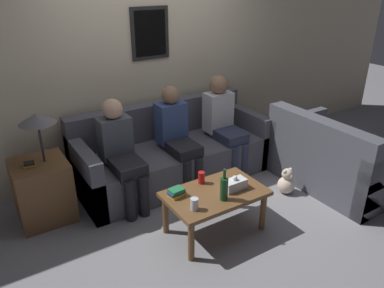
{
  "coord_description": "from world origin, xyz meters",
  "views": [
    {
      "loc": [
        -2.0,
        -3.08,
        2.34
      ],
      "look_at": [
        -0.09,
        -0.06,
        0.71
      ],
      "focal_mm": 35.0,
      "sensor_mm": 36.0,
      "label": 1
    }
  ],
  "objects_px": {
    "person_left": "(121,150)",
    "couch_side": "(334,161)",
    "drinking_glass": "(194,204)",
    "teddy_bear": "(286,182)",
    "coffee_table": "(215,198)",
    "wine_bottle": "(224,188)",
    "person_right": "(223,121)",
    "person_middle": "(177,134)",
    "couch_main": "(172,154)"
  },
  "relations": [
    {
      "from": "couch_main",
      "to": "person_right",
      "type": "distance_m",
      "value": 0.77
    },
    {
      "from": "couch_main",
      "to": "teddy_bear",
      "type": "distance_m",
      "value": 1.41
    },
    {
      "from": "person_left",
      "to": "person_middle",
      "type": "distance_m",
      "value": 0.71
    },
    {
      "from": "person_left",
      "to": "wine_bottle",
      "type": "bearing_deg",
      "value": -64.23
    },
    {
      "from": "person_right",
      "to": "person_left",
      "type": "bearing_deg",
      "value": -178.17
    },
    {
      "from": "coffee_table",
      "to": "teddy_bear",
      "type": "relative_size",
      "value": 3.05
    },
    {
      "from": "drinking_glass",
      "to": "person_left",
      "type": "distance_m",
      "value": 1.13
    },
    {
      "from": "person_middle",
      "to": "couch_side",
      "type": "bearing_deg",
      "value": -33.12
    },
    {
      "from": "coffee_table",
      "to": "drinking_glass",
      "type": "relative_size",
      "value": 8.45
    },
    {
      "from": "couch_side",
      "to": "drinking_glass",
      "type": "xyz_separation_m",
      "value": [
        -2.05,
        -0.12,
        0.19
      ]
    },
    {
      "from": "person_left",
      "to": "person_right",
      "type": "height_order",
      "value": "person_right"
    },
    {
      "from": "wine_bottle",
      "to": "person_middle",
      "type": "bearing_deg",
      "value": 81.33
    },
    {
      "from": "wine_bottle",
      "to": "person_left",
      "type": "distance_m",
      "value": 1.23
    },
    {
      "from": "person_left",
      "to": "drinking_glass",
      "type": "bearing_deg",
      "value": -78.71
    },
    {
      "from": "person_middle",
      "to": "teddy_bear",
      "type": "bearing_deg",
      "value": -42.46
    },
    {
      "from": "person_left",
      "to": "couch_side",
      "type": "bearing_deg",
      "value": -23.35
    },
    {
      "from": "couch_side",
      "to": "wine_bottle",
      "type": "distance_m",
      "value": 1.76
    },
    {
      "from": "wine_bottle",
      "to": "coffee_table",
      "type": "bearing_deg",
      "value": 86.21
    },
    {
      "from": "couch_side",
      "to": "teddy_bear",
      "type": "distance_m",
      "value": 0.65
    },
    {
      "from": "couch_main",
      "to": "person_left",
      "type": "bearing_deg",
      "value": -163.86
    },
    {
      "from": "person_left",
      "to": "person_middle",
      "type": "relative_size",
      "value": 0.98
    },
    {
      "from": "wine_bottle",
      "to": "couch_side",
      "type": "bearing_deg",
      "value": 4.25
    },
    {
      "from": "coffee_table",
      "to": "person_right",
      "type": "xyz_separation_m",
      "value": [
        0.84,
        1.01,
        0.29
      ]
    },
    {
      "from": "coffee_table",
      "to": "teddy_bear",
      "type": "bearing_deg",
      "value": 6.61
    },
    {
      "from": "wine_bottle",
      "to": "person_left",
      "type": "height_order",
      "value": "person_left"
    },
    {
      "from": "person_left",
      "to": "person_right",
      "type": "xyz_separation_m",
      "value": [
        1.39,
        0.04,
        0.03
      ]
    },
    {
      "from": "couch_main",
      "to": "wine_bottle",
      "type": "distance_m",
      "value": 1.36
    },
    {
      "from": "wine_bottle",
      "to": "person_left",
      "type": "bearing_deg",
      "value": 115.77
    },
    {
      "from": "person_left",
      "to": "person_right",
      "type": "bearing_deg",
      "value": 1.83
    },
    {
      "from": "teddy_bear",
      "to": "person_left",
      "type": "bearing_deg",
      "value": 153.36
    },
    {
      "from": "person_middle",
      "to": "person_right",
      "type": "height_order",
      "value": "person_right"
    },
    {
      "from": "person_right",
      "to": "couch_main",
      "type": "bearing_deg",
      "value": 165.6
    },
    {
      "from": "coffee_table",
      "to": "person_left",
      "type": "height_order",
      "value": "person_left"
    },
    {
      "from": "drinking_glass",
      "to": "teddy_bear",
      "type": "distance_m",
      "value": 1.51
    },
    {
      "from": "coffee_table",
      "to": "wine_bottle",
      "type": "xyz_separation_m",
      "value": [
        -0.01,
        -0.15,
        0.18
      ]
    },
    {
      "from": "person_right",
      "to": "couch_side",
      "type": "bearing_deg",
      "value": -49.22
    },
    {
      "from": "wine_bottle",
      "to": "person_right",
      "type": "height_order",
      "value": "person_right"
    },
    {
      "from": "teddy_bear",
      "to": "person_right",
      "type": "bearing_deg",
      "value": 107.43
    },
    {
      "from": "wine_bottle",
      "to": "person_middle",
      "type": "xyz_separation_m",
      "value": [
        0.17,
        1.15,
        0.08
      ]
    },
    {
      "from": "couch_main",
      "to": "person_right",
      "type": "height_order",
      "value": "person_right"
    },
    {
      "from": "coffee_table",
      "to": "person_right",
      "type": "height_order",
      "value": "person_right"
    },
    {
      "from": "couch_main",
      "to": "couch_side",
      "type": "relative_size",
      "value": 1.62
    },
    {
      "from": "couch_main",
      "to": "coffee_table",
      "type": "relative_size",
      "value": 2.44
    },
    {
      "from": "person_right",
      "to": "teddy_bear",
      "type": "relative_size",
      "value": 3.89
    },
    {
      "from": "couch_side",
      "to": "person_middle",
      "type": "distance_m",
      "value": 1.89
    },
    {
      "from": "person_middle",
      "to": "couch_main",
      "type": "bearing_deg",
      "value": 82.59
    },
    {
      "from": "couch_side",
      "to": "drinking_glass",
      "type": "distance_m",
      "value": 2.06
    },
    {
      "from": "couch_main",
      "to": "wine_bottle",
      "type": "xyz_separation_m",
      "value": [
        -0.2,
        -1.32,
        0.25
      ]
    },
    {
      "from": "coffee_table",
      "to": "person_middle",
      "type": "distance_m",
      "value": 1.05
    },
    {
      "from": "couch_side",
      "to": "person_left",
      "type": "distance_m",
      "value": 2.49
    }
  ]
}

